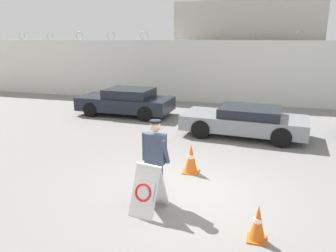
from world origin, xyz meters
name	(u,v)px	position (x,y,z in m)	size (l,w,h in m)	color
ground_plane	(189,192)	(0.00, 0.00, 0.00)	(90.00, 90.00, 0.00)	gray
perimeter_wall	(235,73)	(0.00, 11.15, 1.70)	(36.00, 0.30, 3.85)	silver
building_block	(248,49)	(0.37, 16.12, 2.75)	(8.13, 8.00, 5.50)	#B2ADA3
barricade_sign	(148,189)	(-0.63, -1.06, 0.51)	(0.69, 0.89, 1.04)	white
security_guard	(156,155)	(-0.65, -0.48, 1.04)	(0.65, 0.43, 1.84)	#232838
traffic_cone_near	(191,159)	(-0.21, 1.20, 0.39)	(0.42, 0.42, 0.79)	orange
traffic_cone_mid	(258,223)	(1.60, -1.48, 0.34)	(0.35, 0.35, 0.69)	orange
parked_car_front_coupe	(126,101)	(-4.60, 7.02, 0.64)	(4.41, 2.09, 1.25)	black
parked_car_rear_sedan	(245,121)	(0.96, 5.08, 0.58)	(4.59, 2.25, 1.10)	black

